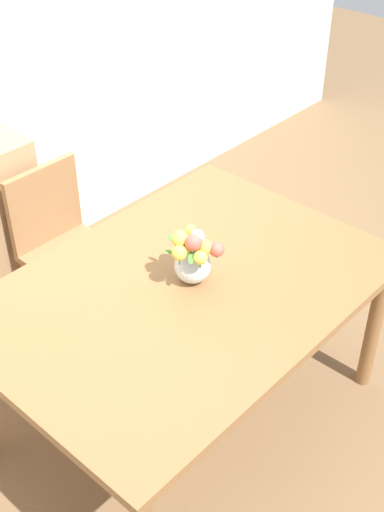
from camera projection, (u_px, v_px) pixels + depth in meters
name	position (u px, v px, depth m)	size (l,w,h in m)	color
ground_plane	(185.00, 414.00, 3.18)	(12.00, 12.00, 0.00)	brown
dining_table	(184.00, 301.00, 2.76)	(1.66, 1.18, 0.78)	olive
chair_far	(62.00, 240.00, 3.42)	(0.42, 0.42, 0.90)	#9E7047
flower_vase	(192.00, 256.00, 2.67)	(0.19, 0.24, 0.26)	silver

